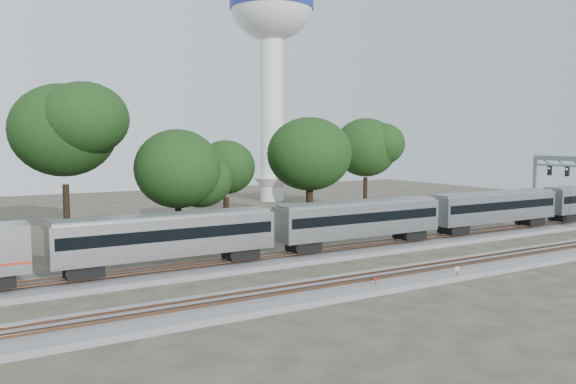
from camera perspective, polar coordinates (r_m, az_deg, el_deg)
name	(u,v)px	position (r m, az deg, el deg)	size (l,w,h in m)	color
ground	(265,284)	(40.57, -2.33, -9.35)	(160.00, 160.00, 0.00)	#383328
track_far	(230,265)	(45.75, -5.90, -7.43)	(160.00, 5.00, 0.73)	slate
track_near	(294,295)	(37.15, 0.62, -10.39)	(160.00, 5.00, 0.73)	slate
train	(361,218)	(52.00, 7.43, -2.64)	(87.69, 3.02, 4.45)	#AEB0B5
switch_stand_red	(376,282)	(39.35, 8.91, -9.02)	(0.28, 0.05, 0.89)	#512D19
switch_stand_white	(457,272)	(43.02, 16.80, -7.78)	(0.33, 0.17, 1.09)	#512D19
switch_lever	(385,289)	(39.21, 9.85, -9.72)	(0.50, 0.30, 0.30)	#512D19
water_tower	(272,30)	(97.01, -1.67, 16.10)	(13.89, 13.89, 38.46)	silver
signal_gantry	(559,175)	(73.36, 25.86, 1.53)	(0.59, 6.93, 8.43)	gray
tree_3	(64,131)	(57.82, -21.83, 5.82)	(11.37, 11.37, 16.03)	black
tree_4	(178,169)	(52.80, -11.16, 2.30)	(7.75, 7.75, 10.92)	black
tree_5	(226,167)	(62.32, -6.34, 2.51)	(7.42, 7.42, 10.46)	black
tree_6	(310,154)	(65.85, 2.21, 3.87)	(8.80, 8.80, 12.41)	black
tree_7	(366,148)	(80.92, 7.91, 4.49)	(9.39, 9.39, 13.24)	black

